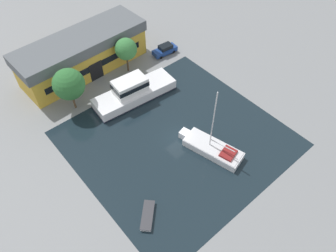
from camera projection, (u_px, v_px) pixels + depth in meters
The scene contains 9 objects.
ground_plane at pixel (177, 139), 46.62m from camera, with size 440.00×440.00×0.00m, color gray.
water_canal at pixel (177, 139), 46.62m from camera, with size 27.74×26.77×0.01m, color black.
warehouse_building at pixel (83, 53), 54.47m from camera, with size 22.32×8.03×6.42m.
quay_tree_near_building at pixel (69, 84), 47.15m from camera, with size 4.71×4.71×7.12m.
quay_tree_by_water at pixel (126, 49), 53.28m from camera, with size 3.64×3.64×6.27m.
parked_car at pixel (165, 50), 59.12m from camera, with size 4.68×2.15×1.77m.
sailboat_moored at pixel (212, 148), 44.69m from camera, with size 4.89×9.56×10.80m.
motor_cruiser at pixel (133, 92), 50.98m from camera, with size 13.69×5.35×4.01m.
small_dinghy at pixel (148, 216), 38.59m from camera, with size 3.66×3.60×0.51m.
Camera 1 is at (-20.11, -21.40, 36.28)m, focal length 35.00 mm.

